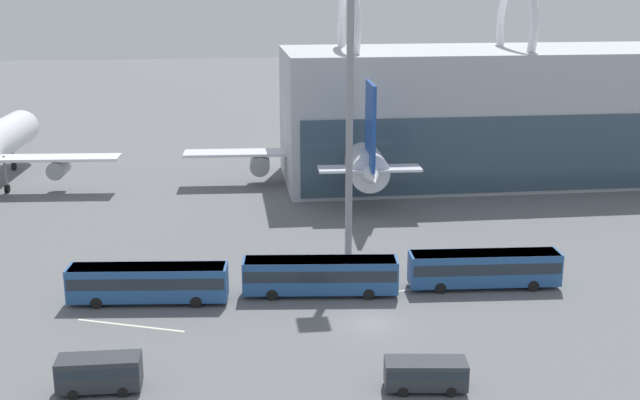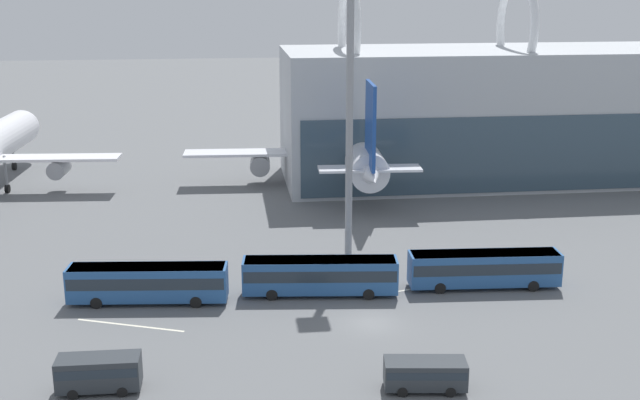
{
  "view_description": "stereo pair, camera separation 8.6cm",
  "coord_description": "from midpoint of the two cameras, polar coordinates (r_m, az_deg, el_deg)",
  "views": [
    {
      "loc": [
        -11.34,
        -58.66,
        26.97
      ],
      "look_at": [
        -1.33,
        22.89,
        4.0
      ],
      "focal_mm": 45.0,
      "sensor_mm": 36.0,
      "label": 1
    },
    {
      "loc": [
        -11.25,
        -58.67,
        26.97
      ],
      "look_at": [
        -1.33,
        22.89,
        4.0
      ],
      "focal_mm": 45.0,
      "sensor_mm": 36.0,
      "label": 2
    }
  ],
  "objects": [
    {
      "name": "ground_plane",
      "position": [
        65.55,
        3.6,
        -8.71
      ],
      "size": [
        440.0,
        440.0,
        0.0
      ],
      "primitive_type": "plane",
      "color": "slate"
    },
    {
      "name": "airliner_at_gate_far",
      "position": [
        108.03,
        2.45,
        3.93
      ],
      "size": [
        45.68,
        43.44,
        15.49
      ],
      "rotation": [
        0.0,
        0.0,
        1.52
      ],
      "color": "silver",
      "rests_on": "ground_plane"
    },
    {
      "name": "floodlight_mast",
      "position": [
        76.23,
        2.11,
        7.84
      ],
      "size": [
        2.52,
        2.52,
        27.4
      ],
      "color": "gray",
      "rests_on": "ground_plane"
    },
    {
      "name": "service_van_foreground",
      "position": [
        56.86,
        -15.47,
        -11.66
      ],
      "size": [
        5.56,
        2.27,
        2.47
      ],
      "rotation": [
        0.0,
        0.0,
        3.12
      ],
      "color": "#2D3338",
      "rests_on": "ground_plane"
    },
    {
      "name": "shuttle_bus_1",
      "position": [
        70.15,
        -0.02,
        -5.29
      ],
      "size": [
        13.67,
        3.95,
        3.29
      ],
      "rotation": [
        0.0,
        0.0,
        -0.1
      ],
      "color": "#285693",
      "rests_on": "ground_plane"
    },
    {
      "name": "shuttle_bus_0",
      "position": [
        70.08,
        -12.17,
        -5.68
      ],
      "size": [
        13.66,
        3.89,
        3.29
      ],
      "rotation": [
        0.0,
        0.0,
        -0.1
      ],
      "color": "#285693",
      "rests_on": "ground_plane"
    },
    {
      "name": "lane_stripe_1",
      "position": [
        66.73,
        -13.36,
        -8.67
      ],
      "size": [
        8.8,
        3.63,
        0.01
      ],
      "primitive_type": "cube",
      "rotation": [
        0.0,
        0.0,
        -0.37
      ],
      "color": "silver",
      "rests_on": "ground_plane"
    },
    {
      "name": "lane_stripe_2",
      "position": [
        74.07,
        8.62,
        -5.92
      ],
      "size": [
        9.85,
        3.14,
        0.01
      ],
      "primitive_type": "cube",
      "rotation": [
        0.0,
        0.0,
        0.29
      ],
      "color": "silver",
      "rests_on": "ground_plane"
    },
    {
      "name": "service_van_crossing",
      "position": [
        55.59,
        7.48,
        -12.07
      ],
      "size": [
        5.73,
        2.76,
        2.13
      ],
      "rotation": [
        0.0,
        0.0,
        3.02
      ],
      "color": "#2D3338",
      "rests_on": "ground_plane"
    },
    {
      "name": "shuttle_bus_2",
      "position": [
        73.27,
        11.58,
        -4.69
      ],
      "size": [
        13.6,
        3.38,
        3.29
      ],
      "rotation": [
        0.0,
        0.0,
        -0.06
      ],
      "color": "#285693",
      "rests_on": "ground_plane"
    }
  ]
}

